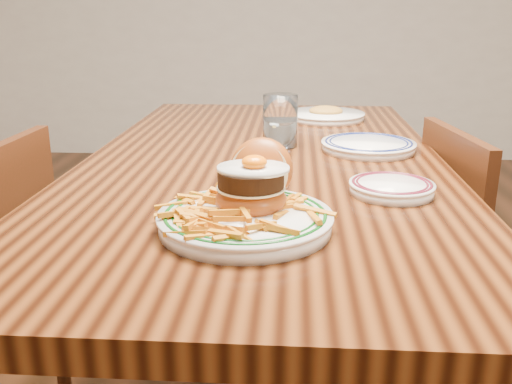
# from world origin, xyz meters

# --- Properties ---
(table) EXTENTS (0.85, 1.60, 0.75)m
(table) POSITION_xyz_m (0.00, 0.00, 0.66)
(table) COLOR black
(table) RESTS_ON floor
(chair_right) EXTENTS (0.43, 0.43, 0.82)m
(chair_right) POSITION_xyz_m (0.56, 0.03, 0.44)
(chair_right) COLOR #3A170C
(chair_right) RESTS_ON floor
(main_plate) EXTENTS (0.28, 0.30, 0.14)m
(main_plate) POSITION_xyz_m (-0.00, -0.45, 0.79)
(main_plate) COLOR white
(main_plate) RESTS_ON table
(side_plate) EXTENTS (0.16, 0.16, 0.02)m
(side_plate) POSITION_xyz_m (0.26, -0.26, 0.76)
(side_plate) COLOR white
(side_plate) RESTS_ON table
(rear_plate) EXTENTS (0.24, 0.24, 0.03)m
(rear_plate) POSITION_xyz_m (0.26, 0.09, 0.76)
(rear_plate) COLOR white
(rear_plate) RESTS_ON table
(water_glass) EXTENTS (0.09, 0.09, 0.13)m
(water_glass) POSITION_xyz_m (0.03, 0.13, 0.81)
(water_glass) COLOR white
(water_glass) RESTS_ON table
(far_plate) EXTENTS (0.25, 0.25, 0.04)m
(far_plate) POSITION_xyz_m (0.17, 0.51, 0.76)
(far_plate) COLOR white
(far_plate) RESTS_ON table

